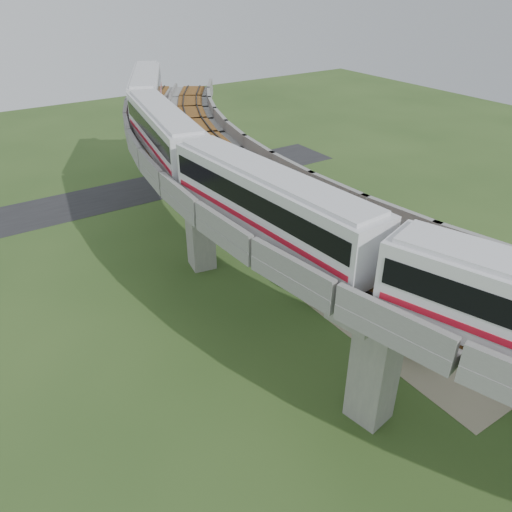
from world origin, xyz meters
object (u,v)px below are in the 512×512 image
object	(u,v)px
metro_train	(241,158)
car_dark	(349,265)
car_red	(467,286)
car_white	(422,322)

from	to	relation	value
metro_train	car_dark	xyz separation A→B (m)	(10.83, -0.29, -11.71)
metro_train	car_dark	world-z (taller)	metro_train
car_red	car_white	bearing A→B (deg)	-105.27
metro_train	car_red	size ratio (longest dim) A/B	18.91
metro_train	car_white	bearing A→B (deg)	-43.73
car_red	car_dark	bearing A→B (deg)	-168.47
car_dark	metro_train	bearing A→B (deg)	71.53
car_dark	car_white	bearing A→B (deg)	156.41
car_white	car_dark	bearing A→B (deg)	51.65
car_red	metro_train	bearing A→B (deg)	-141.08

